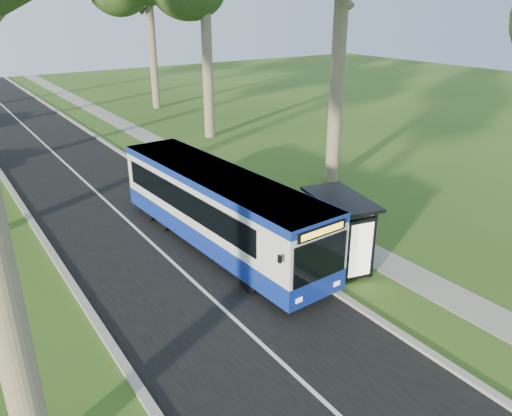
{
  "coord_description": "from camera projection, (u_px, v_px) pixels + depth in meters",
  "views": [
    {
      "loc": [
        -10.01,
        -12.67,
        8.79
      ],
      "look_at": [
        -0.2,
        1.81,
        1.6
      ],
      "focal_mm": 35.0,
      "sensor_mm": 36.0,
      "label": 1
    }
  ],
  "objects": [
    {
      "name": "footpath",
      "position": [
        221.0,
        176.0,
        27.45
      ],
      "size": [
        1.5,
        100.0,
        0.02
      ],
      "primitive_type": "cube",
      "color": "gray",
      "rests_on": "ground"
    },
    {
      "name": "centre_line",
      "position": [
        104.0,
        199.0,
        24.07
      ],
      "size": [
        0.12,
        100.0,
        0.0
      ],
      "primitive_type": "cube",
      "color": "white",
      "rests_on": "road"
    },
    {
      "name": "bus_shelter",
      "position": [
        351.0,
        221.0,
        17.27
      ],
      "size": [
        2.24,
        3.29,
        2.59
      ],
      "rotation": [
        0.0,
        0.0,
        -0.22
      ],
      "color": "black",
      "rests_on": "ground"
    },
    {
      "name": "ground",
      "position": [
        288.0,
        263.0,
        18.24
      ],
      "size": [
        120.0,
        120.0,
        0.0
      ],
      "primitive_type": "plane",
      "color": "#2E5A1C",
      "rests_on": "ground"
    },
    {
      "name": "litter_bin",
      "position": [
        300.0,
        225.0,
        20.27
      ],
      "size": [
        0.51,
        0.51,
        0.89
      ],
      "rotation": [
        0.0,
        0.0,
        -0.2
      ],
      "color": "black",
      "rests_on": "ground"
    },
    {
      "name": "bus_stop_sign",
      "position": [
        299.0,
        212.0,
        18.96
      ],
      "size": [
        0.08,
        0.32,
        2.26
      ],
      "rotation": [
        0.0,
        0.0,
        -0.04
      ],
      "color": "gray",
      "rests_on": "ground"
    },
    {
      "name": "kerb_east",
      "position": [
        171.0,
        185.0,
        25.87
      ],
      "size": [
        0.25,
        100.0,
        0.12
      ],
      "primitive_type": "cube",
      "color": "#9E9B93",
      "rests_on": "ground"
    },
    {
      "name": "kerb_west",
      "position": [
        27.0,
        215.0,
        22.24
      ],
      "size": [
        0.25,
        100.0,
        0.12
      ],
      "primitive_type": "cube",
      "color": "#9E9B93",
      "rests_on": "ground"
    },
    {
      "name": "bus",
      "position": [
        218.0,
        209.0,
        18.99
      ],
      "size": [
        2.89,
        11.31,
        2.97
      ],
      "rotation": [
        0.0,
        0.0,
        0.05
      ],
      "color": "white",
      "rests_on": "ground"
    },
    {
      "name": "road",
      "position": [
        105.0,
        200.0,
        24.08
      ],
      "size": [
        7.0,
        100.0,
        0.02
      ],
      "primitive_type": "cube",
      "color": "black",
      "rests_on": "ground"
    }
  ]
}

